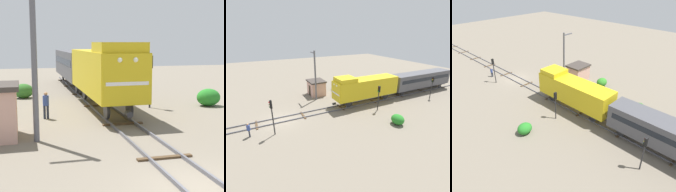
{
  "view_description": "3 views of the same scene",
  "coord_description": "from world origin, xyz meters",
  "views": [
    {
      "loc": [
        -5.58,
        -9.53,
        4.76
      ],
      "look_at": [
        -0.01,
        11.57,
        1.32
      ],
      "focal_mm": 55.0,
      "sensor_mm": 36.0,
      "label": 1
    },
    {
      "loc": [
        22.15,
        -2.76,
        11.32
      ],
      "look_at": [
        -0.07,
        8.69,
        1.99
      ],
      "focal_mm": 28.0,
      "sensor_mm": 36.0,
      "label": 2
    },
    {
      "loc": [
        19.18,
        30.52,
        16.38
      ],
      "look_at": [
        0.01,
        11.85,
        1.23
      ],
      "focal_mm": 35.0,
      "sensor_mm": 36.0,
      "label": 3
    }
  ],
  "objects": [
    {
      "name": "passenger_car_leading",
      "position": [
        0.0,
        26.94,
        2.52
      ],
      "size": [
        2.84,
        14.0,
        3.66
      ],
      "color": "#4C4C51",
      "rests_on": "railway_track"
    },
    {
      "name": "traffic_signal_mid",
      "position": [
        3.4,
        13.66,
        2.66
      ],
      "size": [
        0.32,
        0.34,
        3.8
      ],
      "color": "#262628",
      "rests_on": "ground"
    },
    {
      "name": "traffic_signal_far",
      "position": [
        3.6,
        25.42,
        2.68
      ],
      "size": [
        0.32,
        0.34,
        3.84
      ],
      "color": "#262628",
      "rests_on": "ground"
    },
    {
      "name": "ground_plane",
      "position": [
        0.0,
        0.0,
        0.0
      ],
      "size": [
        109.63,
        109.63,
        0.0
      ],
      "primitive_type": "plane",
      "color": "#756B5B"
    },
    {
      "name": "bush_mid",
      "position": [
        -5.51,
        20.5,
        0.62
      ],
      "size": [
        1.71,
        1.4,
        1.24
      ],
      "primitive_type": "ellipsoid",
      "color": "#306826",
      "rests_on": "ground"
    },
    {
      "name": "catenary_mast",
      "position": [
        -5.06,
        6.95,
        4.45
      ],
      "size": [
        1.94,
        0.28,
        8.41
      ],
      "color": "#595960",
      "rests_on": "ground"
    },
    {
      "name": "locomotive",
      "position": [
        0.0,
        13.61,
        2.77
      ],
      "size": [
        2.9,
        11.6,
        4.6
      ],
      "color": "gold",
      "rests_on": "railway_track"
    },
    {
      "name": "railway_track",
      "position": [
        0.0,
        -0.0,
        0.07
      ],
      "size": [
        2.4,
        73.09,
        0.16
      ],
      "color": "#595960",
      "rests_on": "ground"
    },
    {
      "name": "worker_by_signal",
      "position": [
        -4.2,
        11.86,
        1.0
      ],
      "size": [
        0.38,
        0.38,
        1.7
      ],
      "rotation": [
        0.0,
        0.0,
        5.49
      ],
      "color": "#262B38",
      "rests_on": "ground"
    },
    {
      "name": "bush_far",
      "position": [
        7.93,
        13.21,
        0.65
      ],
      "size": [
        1.8,
        1.47,
        1.31
      ],
      "primitive_type": "ellipsoid",
      "color": "#267C26",
      "rests_on": "ground"
    }
  ]
}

